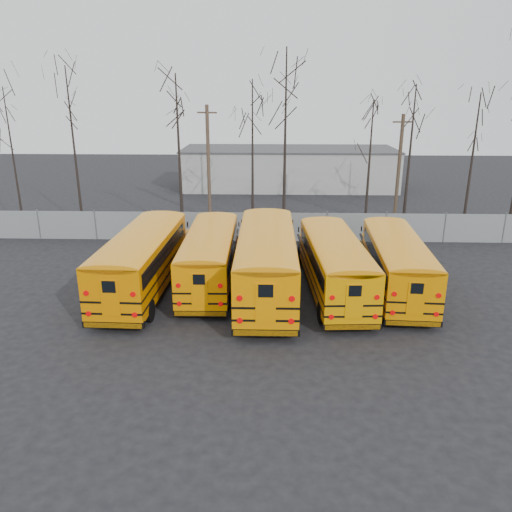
{
  "coord_description": "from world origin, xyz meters",
  "views": [
    {
      "loc": [
        0.16,
        -21.14,
        9.95
      ],
      "look_at": [
        -0.6,
        3.83,
        1.6
      ],
      "focal_mm": 35.0,
      "sensor_mm": 36.0,
      "label": 1
    }
  ],
  "objects_px": {
    "bus_a": "(143,256)",
    "utility_pole_right": "(399,171)",
    "bus_e": "(396,259)",
    "bus_d": "(334,260)",
    "utility_pole_left": "(208,162)",
    "bus_c": "(267,256)",
    "bus_b": "(210,253)"
  },
  "relations": [
    {
      "from": "utility_pole_left",
      "to": "bus_d",
      "type": "bearing_deg",
      "value": -49.73
    },
    {
      "from": "utility_pole_left",
      "to": "utility_pole_right",
      "type": "xyz_separation_m",
      "value": [
        14.34,
        -2.34,
        -0.29
      ]
    },
    {
      "from": "bus_a",
      "to": "bus_b",
      "type": "relative_size",
      "value": 1.08
    },
    {
      "from": "bus_b",
      "to": "utility_pole_left",
      "type": "distance_m",
      "value": 14.85
    },
    {
      "from": "bus_d",
      "to": "bus_a",
      "type": "bearing_deg",
      "value": 176.01
    },
    {
      "from": "bus_d",
      "to": "utility_pole_left",
      "type": "height_order",
      "value": "utility_pole_left"
    },
    {
      "from": "bus_e",
      "to": "utility_pole_left",
      "type": "height_order",
      "value": "utility_pole_left"
    },
    {
      "from": "bus_d",
      "to": "utility_pole_right",
      "type": "xyz_separation_m",
      "value": [
        6.17,
        13.24,
        2.49
      ]
    },
    {
      "from": "bus_b",
      "to": "bus_e",
      "type": "relative_size",
      "value": 1.0
    },
    {
      "from": "utility_pole_left",
      "to": "utility_pole_right",
      "type": "relative_size",
      "value": 1.07
    },
    {
      "from": "bus_b",
      "to": "bus_c",
      "type": "xyz_separation_m",
      "value": [
        3.0,
        -1.24,
        0.24
      ]
    },
    {
      "from": "bus_e",
      "to": "bus_a",
      "type": "bearing_deg",
      "value": -175.68
    },
    {
      "from": "bus_b",
      "to": "utility_pole_left",
      "type": "height_order",
      "value": "utility_pole_left"
    },
    {
      "from": "utility_pole_left",
      "to": "bus_a",
      "type": "bearing_deg",
      "value": -83.14
    },
    {
      "from": "bus_b",
      "to": "bus_e",
      "type": "bearing_deg",
      "value": -5.44
    },
    {
      "from": "bus_e",
      "to": "utility_pole_right",
      "type": "height_order",
      "value": "utility_pole_right"
    },
    {
      "from": "utility_pole_left",
      "to": "utility_pole_right",
      "type": "bearing_deg",
      "value": 3.31
    },
    {
      "from": "bus_a",
      "to": "utility_pole_right",
      "type": "distance_m",
      "value": 20.75
    },
    {
      "from": "bus_c",
      "to": "utility_pole_left",
      "type": "bearing_deg",
      "value": 106.63
    },
    {
      "from": "bus_a",
      "to": "bus_d",
      "type": "relative_size",
      "value": 1.06
    },
    {
      "from": "bus_b",
      "to": "bus_d",
      "type": "relative_size",
      "value": 0.98
    },
    {
      "from": "bus_e",
      "to": "utility_pole_left",
      "type": "relative_size",
      "value": 1.21
    },
    {
      "from": "bus_a",
      "to": "bus_e",
      "type": "height_order",
      "value": "bus_a"
    },
    {
      "from": "bus_e",
      "to": "bus_d",
      "type": "bearing_deg",
      "value": -170.48
    },
    {
      "from": "bus_c",
      "to": "bus_e",
      "type": "distance_m",
      "value": 6.64
    },
    {
      "from": "utility_pole_left",
      "to": "utility_pole_right",
      "type": "height_order",
      "value": "utility_pole_left"
    },
    {
      "from": "bus_c",
      "to": "utility_pole_right",
      "type": "relative_size",
      "value": 1.47
    },
    {
      "from": "bus_a",
      "to": "utility_pole_right",
      "type": "height_order",
      "value": "utility_pole_right"
    },
    {
      "from": "bus_a",
      "to": "bus_e",
      "type": "distance_m",
      "value": 12.93
    },
    {
      "from": "bus_d",
      "to": "bus_e",
      "type": "bearing_deg",
      "value": 2.93
    },
    {
      "from": "bus_b",
      "to": "bus_c",
      "type": "bearing_deg",
      "value": -23.47
    },
    {
      "from": "bus_d",
      "to": "bus_b",
      "type": "bearing_deg",
      "value": 166.91
    }
  ]
}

